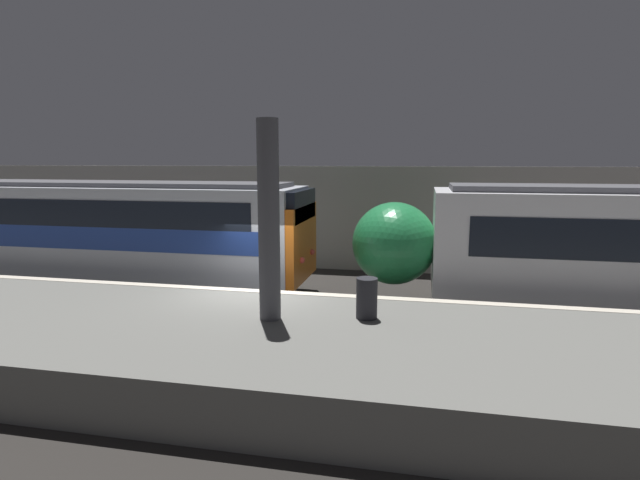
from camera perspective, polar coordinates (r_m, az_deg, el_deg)
name	(u,v)px	position (r m, az deg, el deg)	size (l,w,h in m)	color
ground_plane	(255,327)	(13.13, -7.40, -9.85)	(120.00, 120.00, 0.00)	#282623
platform	(211,346)	(10.62, -12.30, -11.78)	(40.00, 5.37, 1.02)	slate
station_rear_barrier	(315,218)	(19.58, -0.53, 2.55)	(50.00, 0.15, 4.02)	#9E998E
support_pillar_near	(269,221)	(10.08, -5.87, 2.14)	(0.44, 0.44, 4.06)	#47474C
train_boxy	(31,232)	(19.56, -30.15, 0.78)	(19.30, 2.98, 3.57)	black
trash_bin	(367,298)	(10.42, 5.37, -6.64)	(0.44, 0.44, 0.85)	#232328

